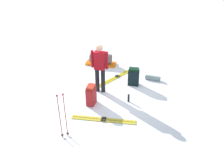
{
  "coord_description": "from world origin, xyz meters",
  "views": [
    {
      "loc": [
        -0.85,
        -6.4,
        4.13
      ],
      "look_at": [
        0.0,
        0.0,
        0.7
      ],
      "focal_mm": 35.85,
      "sensor_mm": 36.0,
      "label": 1
    }
  ],
  "objects_px": {
    "ski_poles_planted_near": "(62,114)",
    "gear_sled": "(101,60)",
    "ski_pair_near": "(117,77)",
    "backpack_bright": "(134,77)",
    "ski_pair_far": "(104,120)",
    "thermos_bottle": "(129,98)",
    "backpack_large_dark": "(91,95)",
    "skier_standing": "(100,66)",
    "sleeping_mat_rolled": "(153,78)"
  },
  "relations": [
    {
      "from": "ski_poles_planted_near",
      "to": "gear_sled",
      "type": "bearing_deg",
      "value": 72.59
    },
    {
      "from": "ski_pair_near",
      "to": "backpack_bright",
      "type": "distance_m",
      "value": 0.86
    },
    {
      "from": "ski_pair_far",
      "to": "gear_sled",
      "type": "distance_m",
      "value": 3.64
    },
    {
      "from": "thermos_bottle",
      "to": "gear_sled",
      "type": "bearing_deg",
      "value": 102.45
    },
    {
      "from": "backpack_bright",
      "to": "gear_sled",
      "type": "xyz_separation_m",
      "value": [
        -1.0,
        1.82,
        -0.1
      ]
    },
    {
      "from": "ski_pair_far",
      "to": "backpack_bright",
      "type": "bearing_deg",
      "value": 55.34
    },
    {
      "from": "ski_pair_far",
      "to": "backpack_large_dark",
      "type": "xyz_separation_m",
      "value": [
        -0.3,
        0.84,
        0.31
      ]
    },
    {
      "from": "ski_poles_planted_near",
      "to": "skier_standing",
      "type": "bearing_deg",
      "value": 61.84
    },
    {
      "from": "ski_pair_near",
      "to": "backpack_large_dark",
      "type": "height_order",
      "value": "backpack_large_dark"
    },
    {
      "from": "ski_poles_planted_near",
      "to": "sleeping_mat_rolled",
      "type": "relative_size",
      "value": 2.34
    },
    {
      "from": "ski_pair_far",
      "to": "thermos_bottle",
      "type": "bearing_deg",
      "value": 42.25
    },
    {
      "from": "backpack_large_dark",
      "to": "ski_poles_planted_near",
      "type": "xyz_separation_m",
      "value": [
        -0.75,
        -1.34,
        0.4
      ]
    },
    {
      "from": "backpack_large_dark",
      "to": "sleeping_mat_rolled",
      "type": "distance_m",
      "value": 2.64
    },
    {
      "from": "backpack_bright",
      "to": "ski_poles_planted_near",
      "type": "distance_m",
      "value": 3.28
    },
    {
      "from": "ski_pair_near",
      "to": "gear_sled",
      "type": "bearing_deg",
      "value": 113.88
    },
    {
      "from": "backpack_large_dark",
      "to": "ski_pair_near",
      "type": "bearing_deg",
      "value": 56.46
    },
    {
      "from": "ski_pair_near",
      "to": "ski_pair_far",
      "type": "bearing_deg",
      "value": -107.46
    },
    {
      "from": "skier_standing",
      "to": "backpack_large_dark",
      "type": "height_order",
      "value": "skier_standing"
    },
    {
      "from": "ski_pair_near",
      "to": "backpack_bright",
      "type": "relative_size",
      "value": 2.52
    },
    {
      "from": "skier_standing",
      "to": "gear_sled",
      "type": "xyz_separation_m",
      "value": [
        0.2,
        2.09,
        -0.73
      ]
    },
    {
      "from": "ski_pair_far",
      "to": "backpack_bright",
      "type": "relative_size",
      "value": 2.78
    },
    {
      "from": "ski_pair_near",
      "to": "ski_poles_planted_near",
      "type": "distance_m",
      "value": 3.53
    },
    {
      "from": "skier_standing",
      "to": "ski_poles_planted_near",
      "type": "bearing_deg",
      "value": -118.16
    },
    {
      "from": "gear_sled",
      "to": "ski_pair_far",
      "type": "bearing_deg",
      "value": -93.9
    },
    {
      "from": "backpack_large_dark",
      "to": "ski_poles_planted_near",
      "type": "distance_m",
      "value": 1.59
    },
    {
      "from": "backpack_large_dark",
      "to": "sleeping_mat_rolled",
      "type": "height_order",
      "value": "backpack_large_dark"
    },
    {
      "from": "backpack_bright",
      "to": "sleeping_mat_rolled",
      "type": "bearing_deg",
      "value": 16.28
    },
    {
      "from": "sleeping_mat_rolled",
      "to": "thermos_bottle",
      "type": "bearing_deg",
      "value": -133.22
    },
    {
      "from": "skier_standing",
      "to": "backpack_bright",
      "type": "relative_size",
      "value": 2.6
    },
    {
      "from": "skier_standing",
      "to": "backpack_large_dark",
      "type": "distance_m",
      "value": 1.0
    },
    {
      "from": "backpack_bright",
      "to": "sleeping_mat_rolled",
      "type": "height_order",
      "value": "backpack_bright"
    },
    {
      "from": "sleeping_mat_rolled",
      "to": "gear_sled",
      "type": "bearing_deg",
      "value": 138.52
    },
    {
      "from": "backpack_bright",
      "to": "ski_pair_far",
      "type": "bearing_deg",
      "value": -124.66
    },
    {
      "from": "backpack_large_dark",
      "to": "sleeping_mat_rolled",
      "type": "bearing_deg",
      "value": 27.16
    },
    {
      "from": "skier_standing",
      "to": "sleeping_mat_rolled",
      "type": "xyz_separation_m",
      "value": [
        2.0,
        0.5,
        -0.86
      ]
    },
    {
      "from": "skier_standing",
      "to": "thermos_bottle",
      "type": "height_order",
      "value": "skier_standing"
    },
    {
      "from": "ski_pair_near",
      "to": "backpack_bright",
      "type": "bearing_deg",
      "value": -53.2
    },
    {
      "from": "backpack_bright",
      "to": "thermos_bottle",
      "type": "xyz_separation_m",
      "value": [
        -0.38,
        -1.01,
        -0.19
      ]
    },
    {
      "from": "ski_pair_near",
      "to": "sleeping_mat_rolled",
      "type": "bearing_deg",
      "value": -17.78
    },
    {
      "from": "ski_pair_far",
      "to": "sleeping_mat_rolled",
      "type": "bearing_deg",
      "value": 44.93
    },
    {
      "from": "ski_pair_near",
      "to": "gear_sled",
      "type": "relative_size",
      "value": 1.22
    },
    {
      "from": "backpack_large_dark",
      "to": "skier_standing",
      "type": "bearing_deg",
      "value": 63.96
    },
    {
      "from": "backpack_large_dark",
      "to": "sleeping_mat_rolled",
      "type": "relative_size",
      "value": 1.18
    },
    {
      "from": "ski_poles_planted_near",
      "to": "sleeping_mat_rolled",
      "type": "distance_m",
      "value": 4.05
    },
    {
      "from": "gear_sled",
      "to": "sleeping_mat_rolled",
      "type": "distance_m",
      "value": 2.4
    },
    {
      "from": "gear_sled",
      "to": "thermos_bottle",
      "type": "xyz_separation_m",
      "value": [
        0.63,
        -2.83,
        -0.09
      ]
    },
    {
      "from": "skier_standing",
      "to": "ski_pair_far",
      "type": "height_order",
      "value": "skier_standing"
    },
    {
      "from": "skier_standing",
      "to": "gear_sled",
      "type": "distance_m",
      "value": 2.23
    },
    {
      "from": "sleeping_mat_rolled",
      "to": "ski_pair_far",
      "type": "bearing_deg",
      "value": -135.07
    },
    {
      "from": "ski_pair_far",
      "to": "backpack_large_dark",
      "type": "distance_m",
      "value": 0.94
    }
  ]
}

